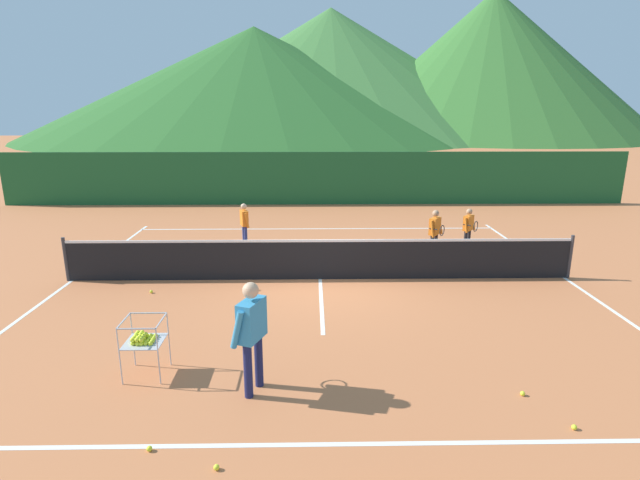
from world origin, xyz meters
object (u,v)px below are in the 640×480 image
object	(u,v)px
student_0	(244,221)
tennis_ball_5	(574,427)
student_2	(469,226)
tennis_ball_4	(151,292)
tennis_ball_3	(523,394)
instructor	(252,327)
student_1	(435,229)
ball_cart	(143,339)
tennis_ball_1	(216,467)
tennis_ball_2	(257,289)
tennis_ball_0	(149,449)
tennis_net	(320,259)

from	to	relation	value
student_0	tennis_ball_5	bearing A→B (deg)	-58.50
student_2	tennis_ball_4	bearing A→B (deg)	-158.38
tennis_ball_4	student_0	bearing A→B (deg)	66.82
student_2	tennis_ball_3	world-z (taller)	student_2
instructor	tennis_ball_3	world-z (taller)	instructor
student_0	student_2	size ratio (longest dim) A/B	1.05
student_1	ball_cart	world-z (taller)	student_1
student_2	tennis_ball_1	xyz separation A→B (m)	(-5.48, -8.66, -0.70)
tennis_ball_2	instructor	bearing A→B (deg)	-84.63
student_0	student_1	world-z (taller)	student_1
instructor	tennis_ball_4	size ratio (longest dim) A/B	24.40
tennis_ball_5	student_2	bearing A→B (deg)	82.39
student_2	tennis_ball_1	world-z (taller)	student_2
student_1	tennis_ball_0	bearing A→B (deg)	-124.24
student_1	student_0	bearing A→B (deg)	167.04
tennis_ball_2	tennis_ball_5	distance (m)	6.76
instructor	tennis_ball_0	bearing A→B (deg)	-130.63
ball_cart	instructor	bearing A→B (deg)	-15.69
tennis_ball_1	tennis_ball_2	bearing A→B (deg)	91.37
student_2	tennis_ball_0	bearing A→B (deg)	-127.27
student_2	student_1	bearing A→B (deg)	-150.09
student_0	tennis_ball_3	bearing A→B (deg)	-57.81
tennis_ball_0	instructor	bearing A→B (deg)	49.37
tennis_ball_2	tennis_ball_5	bearing A→B (deg)	-47.75
tennis_ball_1	instructor	bearing A→B (deg)	81.42
tennis_ball_2	tennis_ball_4	size ratio (longest dim) A/B	1.00
tennis_net	student_0	size ratio (longest dim) A/B	9.32
tennis_net	ball_cart	world-z (taller)	tennis_net
tennis_ball_1	tennis_ball_4	bearing A→B (deg)	113.86
tennis_ball_2	tennis_ball_3	xyz separation A→B (m)	(4.21, -4.24, 0.00)
tennis_ball_0	tennis_ball_1	size ratio (longest dim) A/B	1.00
tennis_net	tennis_ball_5	distance (m)	6.53
student_2	tennis_ball_1	distance (m)	10.27
tennis_ball_2	tennis_ball_5	size ratio (longest dim) A/B	1.00
tennis_ball_0	tennis_ball_3	world-z (taller)	same
instructor	ball_cart	distance (m)	1.81
student_0	tennis_ball_4	bearing A→B (deg)	-113.18
student_2	tennis_ball_5	bearing A→B (deg)	-97.61
tennis_ball_3	tennis_ball_5	size ratio (longest dim) A/B	1.00
tennis_net	tennis_ball_3	size ratio (longest dim) A/B	175.41
student_1	tennis_ball_3	size ratio (longest dim) A/B	19.33
instructor	tennis_ball_0	distance (m)	1.94
student_0	tennis_ball_0	world-z (taller)	student_0
instructor	tennis_ball_0	xyz separation A→B (m)	(-1.10, -1.28, -0.96)
student_0	ball_cart	size ratio (longest dim) A/B	1.42
student_2	tennis_ball_1	bearing A→B (deg)	-122.33
tennis_ball_3	tennis_ball_4	xyz separation A→B (m)	(-6.51, 4.11, 0.00)
student_0	ball_cart	world-z (taller)	student_0
ball_cart	student_2	bearing A→B (deg)	43.45
instructor	tennis_ball_2	world-z (taller)	instructor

